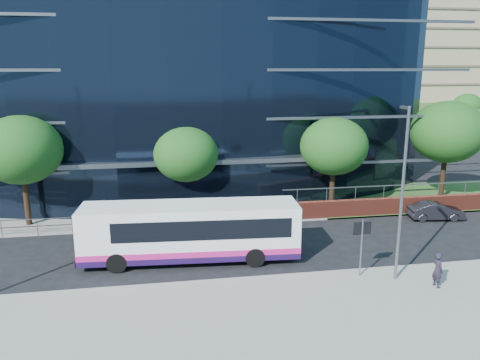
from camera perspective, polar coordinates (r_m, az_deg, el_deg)
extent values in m
plane|color=black|center=(23.49, 2.43, -10.99)|extent=(200.00, 200.00, 0.00)
cube|color=gray|center=(19.14, 5.65, -16.89)|extent=(80.00, 8.00, 0.15)
cube|color=gray|center=(22.57, 2.96, -11.84)|extent=(80.00, 0.25, 0.16)
cube|color=gold|center=(22.78, 2.85, -11.80)|extent=(80.00, 0.08, 0.01)
cube|color=gold|center=(22.91, 2.77, -11.64)|extent=(80.00, 0.08, 0.01)
cube|color=gray|center=(33.37, -11.72, -3.64)|extent=(50.00, 8.00, 0.10)
cube|color=black|center=(44.92, -9.06, 11.16)|extent=(38.00, 16.00, 16.00)
cube|color=#595E66|center=(30.99, -8.43, 2.15)|extent=(22.00, 1.20, 0.30)
cube|color=slate|center=(29.42, -15.97, -4.19)|extent=(24.00, 0.05, 0.05)
cube|color=slate|center=(29.56, -15.91, -5.02)|extent=(24.00, 0.05, 0.05)
cylinder|color=slate|center=(29.58, -15.90, -5.11)|extent=(0.04, 0.04, 1.10)
cube|color=#2D511E|center=(85.46, 15.95, 7.84)|extent=(60.00, 42.00, 4.00)
cube|color=tan|center=(87.22, 16.03, 17.83)|extent=(50.00, 12.00, 26.00)
cylinder|color=slate|center=(22.81, 14.56, -7.98)|extent=(0.08, 0.08, 2.80)
cube|color=black|center=(22.50, 14.68, -5.71)|extent=(0.85, 0.06, 0.60)
cylinder|color=black|center=(32.11, -24.56, -2.32)|extent=(0.36, 0.36, 3.30)
ellipsoid|color=#1C4A15|center=(31.45, -25.13, 3.35)|extent=(4.95, 4.95, 4.21)
cylinder|color=black|center=(31.54, -6.47, -1.83)|extent=(0.36, 0.36, 2.86)
ellipsoid|color=#1C4A15|center=(30.92, -6.61, 3.17)|extent=(4.29, 4.29, 3.65)
cylinder|color=black|center=(33.06, 11.15, -1.09)|extent=(0.36, 0.36, 3.08)
ellipsoid|color=#1C4A15|center=(32.44, 11.39, 4.06)|extent=(4.62, 4.62, 3.93)
cylinder|color=black|center=(37.92, 23.47, 0.25)|extent=(0.36, 0.36, 3.52)
ellipsoid|color=#1C4A15|center=(37.35, 23.96, 5.39)|extent=(5.28, 5.28, 4.49)
cylinder|color=black|center=(67.72, 15.52, 6.10)|extent=(0.36, 0.36, 3.08)
ellipsoid|color=#1C4A15|center=(67.43, 15.69, 8.64)|extent=(4.62, 4.62, 3.93)
cylinder|color=black|center=(77.48, 25.75, 6.06)|extent=(0.36, 0.36, 2.86)
ellipsoid|color=#1C4A15|center=(77.23, 25.96, 8.11)|extent=(4.29, 4.29, 3.65)
cylinder|color=slate|center=(22.15, 19.13, -1.86)|extent=(0.14, 0.14, 8.00)
cube|color=slate|center=(21.80, 19.49, 8.31)|extent=(0.15, 0.70, 0.12)
cube|color=white|center=(24.18, -6.07, -6.04)|extent=(11.13, 3.21, 2.65)
cube|color=#231043|center=(24.60, -6.00, -8.62)|extent=(11.15, 3.26, 0.30)
cube|color=#D91F83|center=(24.49, -6.01, -7.97)|extent=(11.15, 3.26, 0.30)
cube|color=black|center=(24.06, -4.66, -5.17)|extent=(8.94, 3.11, 1.00)
cube|color=black|center=(24.82, -19.00, -5.91)|extent=(0.22, 2.15, 1.55)
cube|color=black|center=(24.54, -19.19, -3.88)|extent=(0.23, 2.05, 0.40)
cube|color=yellow|center=(24.78, -19.15, -3.71)|extent=(0.11, 1.10, 0.22)
cube|color=black|center=(25.28, -18.77, -8.80)|extent=(0.26, 2.40, 0.24)
cylinder|color=black|center=(23.87, -14.79, -9.73)|extent=(1.02, 0.36, 1.00)
cylinder|color=black|center=(23.74, 1.84, -9.39)|extent=(1.02, 0.36, 1.00)
imported|color=black|center=(33.31, 22.75, -3.51)|extent=(3.67, 1.67, 1.17)
imported|color=#241D2C|center=(23.02, 22.96, -10.05)|extent=(0.46, 0.63, 1.61)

